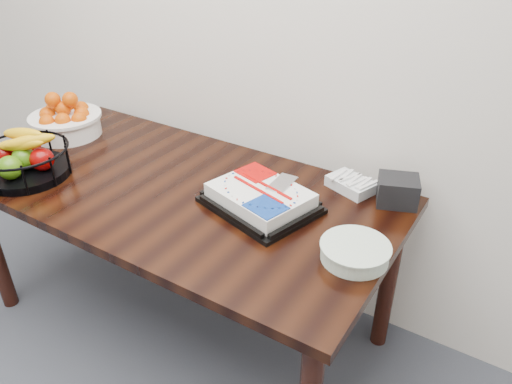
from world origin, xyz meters
The scene contains 7 objects.
table centered at (0.00, 2.00, 0.66)m, with size 1.80×0.90×0.75m.
cake_tray centered at (0.38, 2.05, 0.79)m, with size 0.47×0.41×0.08m.
tangerine_bowl centered at (-0.75, 2.11, 0.84)m, with size 0.34×0.34×0.21m.
fruit_basket centered at (-0.56, 1.74, 0.83)m, with size 0.37×0.37×0.19m.
plate_stack centered at (0.80, 1.95, 0.78)m, with size 0.23×0.23×0.06m.
fork_bag centered at (0.62, 2.35, 0.78)m, with size 0.21×0.17×0.05m.
napkin_box centered at (0.80, 2.35, 0.80)m, with size 0.15×0.13×0.10m, color black.
Camera 1 is at (1.20, 0.71, 1.76)m, focal length 35.00 mm.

